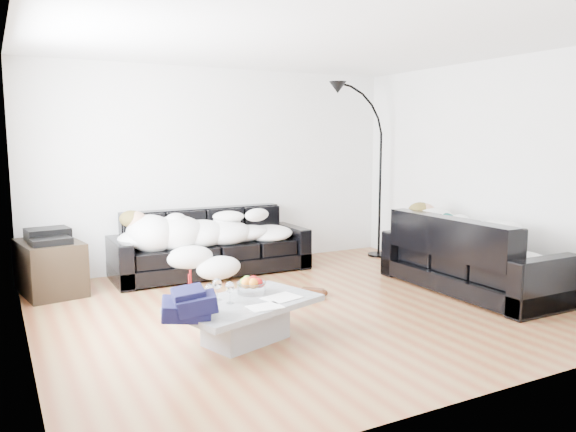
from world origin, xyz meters
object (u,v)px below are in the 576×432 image
wine_glass_b (210,295)px  stereo (48,235)px  coffee_table (246,321)px  candle_right (191,284)px  sofa_right (471,253)px  av_cabinet (50,267)px  fruit_bowl (252,284)px  floor_lamp (380,182)px  sleeper_right (472,234)px  shoes (309,295)px  sofa_back (211,242)px  wine_glass_c (230,293)px  sleeper_back (213,225)px  wine_glass_a (217,289)px  candle_left (189,288)px

wine_glass_b → stereo: 2.57m
coffee_table → candle_right: candle_right is taller
candle_right → sofa_right: bearing=-0.3°
av_cabinet → coffee_table: bearing=-70.7°
fruit_bowl → stereo: 2.62m
floor_lamp → fruit_bowl: bearing=-135.5°
av_cabinet → fruit_bowl: bearing=-65.9°
sleeper_right → shoes: sleeper_right is taller
sofa_back → fruit_bowl: size_ratio=9.54×
sleeper_right → wine_glass_b: 3.20m
wine_glass_c → sofa_right: bearing=5.4°
sleeper_back → sleeper_right: size_ratio=1.15×
candle_right → shoes: 1.63m
sofa_right → wine_glass_a: (-3.06, -0.15, 0.02)m
shoes → floor_lamp: floor_lamp is taller
sofa_back → wine_glass_b: sofa_back is taller
wine_glass_a → floor_lamp: (3.30, 2.15, 0.63)m
shoes → floor_lamp: 2.66m
coffee_table → shoes: (1.10, 0.85, -0.13)m
wine_glass_b → stereo: (-0.99, 2.36, 0.20)m
candle_right → sleeper_right: bearing=-0.3°
sleeper_back → coffee_table: bearing=-103.9°
fruit_bowl → wine_glass_c: 0.34m
shoes → coffee_table: bearing=-116.9°
av_cabinet → stereo: 0.36m
sleeper_back → wine_glass_b: 2.51m
coffee_table → candle_right: bearing=141.2°
sleeper_back → candle_right: (-0.96, -2.05, -0.15)m
sleeper_right → fruit_bowl: bearing=91.9°
sleeper_back → av_cabinet: (-1.88, 0.02, -0.33)m
sofa_back → coffee_table: bearing=-103.6°
sleeper_right → candle_right: 3.24m
wine_glass_a → wine_glass_c: size_ratio=1.03×
wine_glass_c → stereo: stereo is taller
sofa_back → candle_left: (-1.00, -2.20, 0.07)m
sleeper_right → wine_glass_c: bearing=95.4°
wine_glass_a → floor_lamp: size_ratio=0.09×
wine_glass_c → floor_lamp: 4.01m
sleeper_right → candle_left: 3.29m
fruit_bowl → candle_right: candle_right is taller
wine_glass_b → sofa_right: bearing=5.0°
shoes → stereo: size_ratio=0.92×
wine_glass_a → candle_left: bearing=165.3°
sleeper_right → coffee_table: sleeper_right is taller
fruit_bowl → wine_glass_a: (-0.34, -0.06, 0.01)m
fruit_bowl → sofa_back: bearing=78.7°
fruit_bowl → shoes: 1.22m
fruit_bowl → av_cabinet: (-1.44, 2.17, -0.14)m
sofa_right → stereo: bearing=63.4°
wine_glass_c → candle_left: (-0.28, 0.19, 0.03)m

